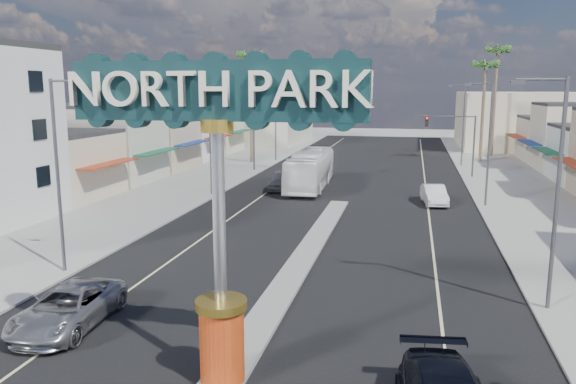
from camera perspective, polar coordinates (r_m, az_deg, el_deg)
The scene contains 24 objects.
ground at distance 43.62m, azimuth 5.44°, elevation -0.88°, with size 160.00×160.00×0.00m, color gray.
road at distance 43.62m, azimuth 5.44°, elevation -0.88°, with size 20.00×120.00×0.01m, color black.
median_island at distance 28.26m, azimuth 1.38°, elevation -7.00°, with size 1.30×30.00×0.16m, color gray.
sidewalk_left at distance 47.35m, azimuth -11.62°, elevation -0.07°, with size 8.00×120.00×0.12m, color gray.
sidewalk_right at distance 44.19m, azimuth 23.77°, elevation -1.51°, with size 8.00×120.00×0.12m, color gray.
storefront_row_left at distance 62.90m, azimuth -15.26°, elevation 5.05°, with size 12.00×42.00×6.00m, color beige.
backdrop_far_left at distance 91.69m, azimuth -4.81°, elevation 7.61°, with size 20.00×20.00×8.00m, color #B7B29E.
backdrop_far_right at distance 89.17m, azimuth 23.52°, elevation 6.70°, with size 20.00×20.00×8.00m, color beige.
gateway_sign at distance 15.56m, azimuth -7.11°, elevation 0.60°, with size 8.20×1.50×9.15m.
traffic_signal_left at distance 58.40m, azimuth -1.78°, elevation 6.28°, with size 5.09×0.45×6.00m.
traffic_signal_right at distance 56.75m, azimuth 16.59°, elevation 5.72°, with size 5.09×0.45×6.00m.
streetlight_l_near at distance 27.56m, azimuth -22.13°, elevation 2.41°, with size 2.03×0.22×9.00m.
streetlight_l_mid at distance 45.36m, azimuth -7.71°, elevation 5.97°, with size 2.03×0.22×9.00m.
streetlight_l_far at distance 66.41m, azimuth -1.13°, elevation 7.48°, with size 2.03×0.22×9.00m.
streetlight_r_near at distance 23.33m, azimuth 25.37°, elevation 0.82°, with size 2.03×0.22×9.00m.
streetlight_r_mid at distance 42.92m, azimuth 19.57°, elevation 5.21°, with size 2.03×0.22×9.00m.
streetlight_r_far at distance 64.76m, azimuth 17.26°, elevation 6.93°, with size 2.03×0.22×9.00m.
palm_left_far at distance 65.11m, azimuth -3.83°, elevation 13.06°, with size 2.60×2.60×13.10m.
palm_right_mid at distance 68.93m, azimuth 19.42°, elevation 11.61°, with size 2.60×2.60×12.10m.
palm_right_far at distance 75.19m, azimuth 20.51°, elevation 12.77°, with size 2.60×2.60×14.10m.
suv_left at distance 22.28m, azimuth -21.44°, elevation -10.87°, with size 2.44×5.30×1.47m, color #A0A1A5.
car_parked_left at distance 48.01m, azimuth -0.67°, elevation 1.19°, with size 1.90×4.73×1.61m, color slate.
car_parked_right at distance 43.42m, azimuth 14.62°, elevation -0.26°, with size 1.53×4.38×1.44m, color silver.
city_bus at distance 48.68m, azimuth 2.27°, elevation 2.28°, with size 2.73×11.65×3.24m, color white.
Camera 1 is at (5.17, -12.45, 8.58)m, focal length 35.00 mm.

